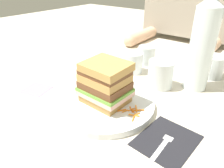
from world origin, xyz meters
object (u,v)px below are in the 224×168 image
at_px(sandwich, 105,83).
at_px(empty_tumbler_1, 213,66).
at_px(knife, 60,89).
at_px(empty_tumbler_0, 147,55).
at_px(water_bottle, 203,44).
at_px(napkin_pink, 37,89).
at_px(napkin_dark, 167,140).
at_px(main_plate, 105,104).
at_px(fork, 162,145).
at_px(empty_tumbler_2, 133,63).
at_px(juice_glass, 160,75).

distance_m(sandwich, empty_tumbler_1, 0.42).
relative_size(knife, empty_tumbler_0, 2.73).
distance_m(knife, empty_tumbler_0, 0.37).
relative_size(water_bottle, napkin_pink, 3.91).
bearing_deg(sandwich, napkin_dark, -5.80).
bearing_deg(empty_tumbler_0, main_plate, -79.10).
bearing_deg(sandwich, water_bottle, 59.57).
bearing_deg(fork, sandwich, 167.73).
relative_size(water_bottle, empty_tumbler_2, 4.31).
xyz_separation_m(main_plate, empty_tumbler_2, (-0.07, 0.24, 0.03)).
bearing_deg(sandwich, knife, -174.29).
xyz_separation_m(sandwich, napkin_pink, (-0.23, -0.06, -0.07)).
bearing_deg(napkin_dark, sandwich, 174.20).
xyz_separation_m(fork, knife, (-0.37, 0.02, -0.00)).
height_order(main_plate, empty_tumbler_2, empty_tumbler_2).
relative_size(empty_tumbler_0, napkin_pink, 0.90).
height_order(sandwich, empty_tumbler_2, sandwich).
relative_size(fork, knife, 0.83).
relative_size(water_bottle, empty_tumbler_0, 4.35).
height_order(napkin_dark, juice_glass, juice_glass).
bearing_deg(napkin_pink, sandwich, 14.93).
distance_m(knife, napkin_pink, 0.07).
bearing_deg(sandwich, empty_tumbler_1, 65.33).
bearing_deg(sandwich, empty_tumbler_0, 101.04).
relative_size(water_bottle, empty_tumbler_1, 4.07).
bearing_deg(knife, sandwich, 5.71).
distance_m(main_plate, empty_tumbler_1, 0.42).
bearing_deg(empty_tumbler_0, napkin_dark, -53.97).
bearing_deg(juice_glass, napkin_dark, -59.37).
xyz_separation_m(napkin_dark, fork, (0.00, -0.02, 0.00)).
relative_size(sandwich, fork, 0.77).
xyz_separation_m(napkin_dark, juice_glass, (-0.13, 0.22, 0.04)).
height_order(juice_glass, napkin_pink, juice_glass).
bearing_deg(juice_glass, napkin_pink, -138.51).
relative_size(fork, empty_tumbler_0, 2.26).
relative_size(main_plate, sandwich, 2.09).
bearing_deg(juice_glass, main_plate, -107.62).
bearing_deg(juice_glass, knife, -137.47).
distance_m(main_plate, juice_glass, 0.21).
height_order(knife, empty_tumbler_0, empty_tumbler_0).
bearing_deg(empty_tumbler_1, knife, -131.36).
xyz_separation_m(juice_glass, water_bottle, (0.09, 0.06, 0.10)).
height_order(empty_tumbler_0, napkin_pink, empty_tumbler_0).
bearing_deg(empty_tumbler_1, water_bottle, -99.59).
height_order(napkin_dark, empty_tumbler_1, empty_tumbler_1).
height_order(napkin_dark, napkin_pink, same).
bearing_deg(sandwich, fork, -12.27).
relative_size(knife, empty_tumbler_2, 2.71).
distance_m(main_plate, knife, 0.17).
relative_size(sandwich, juice_glass, 1.49).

